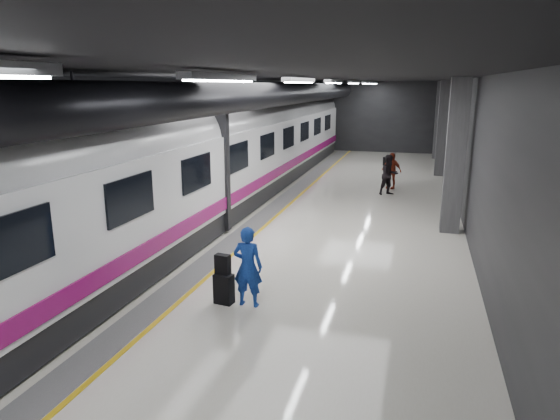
% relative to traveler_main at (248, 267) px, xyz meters
% --- Properties ---
extents(ground, '(40.00, 40.00, 0.00)m').
position_rel_traveler_main_xyz_m(ground, '(-0.45, 4.58, -0.82)').
color(ground, silver).
rests_on(ground, ground).
extents(platform_hall, '(10.02, 40.02, 4.51)m').
position_rel_traveler_main_xyz_m(platform_hall, '(-0.73, 5.53, 2.72)').
color(platform_hall, black).
rests_on(platform_hall, ground).
extents(train, '(3.05, 38.00, 4.05)m').
position_rel_traveler_main_xyz_m(train, '(-3.70, 4.57, 1.25)').
color(train, black).
rests_on(train, ground).
extents(traveler_main, '(0.60, 0.40, 1.63)m').
position_rel_traveler_main_xyz_m(traveler_main, '(0.00, 0.00, 0.00)').
color(traveler_main, '#1747B3').
rests_on(traveler_main, ground).
extents(suitcase_main, '(0.41, 0.29, 0.61)m').
position_rel_traveler_main_xyz_m(suitcase_main, '(-0.50, -0.04, -0.51)').
color(suitcase_main, black).
rests_on(suitcase_main, ground).
extents(shoulder_bag, '(0.32, 0.20, 0.40)m').
position_rel_traveler_main_xyz_m(shoulder_bag, '(-0.53, -0.01, -0.00)').
color(shoulder_bag, black).
rests_on(shoulder_bag, suitcase_main).
extents(traveler_far_a, '(0.99, 0.94, 1.61)m').
position_rel_traveler_main_xyz_m(traveler_far_a, '(1.99, 11.28, -0.01)').
color(traveler_far_a, black).
rests_on(traveler_far_a, ground).
extents(traveler_far_b, '(0.97, 0.70, 1.52)m').
position_rel_traveler_main_xyz_m(traveler_far_b, '(2.00, 12.60, -0.05)').
color(traveler_far_b, maroon).
rests_on(traveler_far_b, ground).
extents(suitcase_far, '(0.36, 0.30, 0.45)m').
position_rel_traveler_main_xyz_m(suitcase_far, '(1.36, 18.90, -0.59)').
color(suitcase_far, black).
rests_on(suitcase_far, ground).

